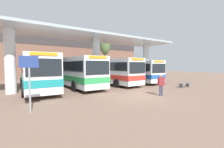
% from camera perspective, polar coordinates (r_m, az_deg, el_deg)
% --- Properties ---
extents(ground_plane, '(100.00, 100.00, 0.00)m').
position_cam_1_polar(ground_plane, '(12.34, 10.72, -8.33)').
color(ground_plane, '#755B4C').
extents(townhouse_backdrop, '(40.00, 0.58, 8.31)m').
position_cam_1_polar(townhouse_backdrop, '(32.36, -19.25, 7.33)').
color(townhouse_backdrop, brown).
rests_on(townhouse_backdrop, ground_plane).
extents(station_canopy, '(22.02, 5.54, 5.91)m').
position_cam_1_polar(station_canopy, '(18.11, -6.00, 10.93)').
color(station_canopy, silver).
rests_on(station_canopy, ground_plane).
extents(transit_bus_left_bay, '(3.14, 11.39, 3.41)m').
position_cam_1_polar(transit_bus_left_bay, '(16.91, -26.86, 1.01)').
color(transit_bus_left_bay, silver).
rests_on(transit_bus_left_bay, ground_plane).
extents(transit_bus_center_bay, '(2.88, 12.06, 3.32)m').
position_cam_1_polar(transit_bus_center_bay, '(18.42, -14.67, 1.27)').
color(transit_bus_center_bay, silver).
rests_on(transit_bus_center_bay, ground_plane).
extents(transit_bus_right_bay, '(3.06, 10.30, 3.27)m').
position_cam_1_polar(transit_bus_right_bay, '(19.81, -1.02, 1.40)').
color(transit_bus_right_bay, silver).
rests_on(transit_bus_right_bay, ground_plane).
extents(transit_bus_far_right_bay, '(3.06, 11.17, 3.09)m').
position_cam_1_polar(transit_bus_far_right_bay, '(22.79, 6.80, 1.43)').
color(transit_bus_far_right_bay, white).
rests_on(transit_bus_far_right_bay, ground_plane).
extents(waiting_bench_near_pillar, '(1.67, 0.44, 0.46)m').
position_cam_1_polar(waiting_bench_near_pillar, '(18.80, 25.84, -3.54)').
color(waiting_bench_near_pillar, '#4C5156').
rests_on(waiting_bench_near_pillar, ground_plane).
extents(info_sign_platform, '(0.90, 0.09, 2.96)m').
position_cam_1_polar(info_sign_platform, '(8.74, -29.00, 0.49)').
color(info_sign_platform, gray).
rests_on(info_sign_platform, ground_plane).
extents(pedestrian_waiting, '(0.60, 0.43, 1.72)m').
position_cam_1_polar(pedestrian_waiting, '(12.80, 18.22, -3.26)').
color(pedestrian_waiting, '#333856').
rests_on(pedestrian_waiting, ground_plane).
extents(poplar_tree_behind_left, '(2.12, 2.12, 9.21)m').
position_cam_1_polar(poplar_tree_behind_left, '(29.71, -2.69, 11.62)').
color(poplar_tree_behind_left, brown).
rests_on(poplar_tree_behind_left, ground_plane).
extents(parked_car_street, '(4.16, 2.13, 2.11)m').
position_cam_1_polar(parked_car_street, '(31.18, -7.68, 0.63)').
color(parked_car_street, silver).
rests_on(parked_car_street, ground_plane).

